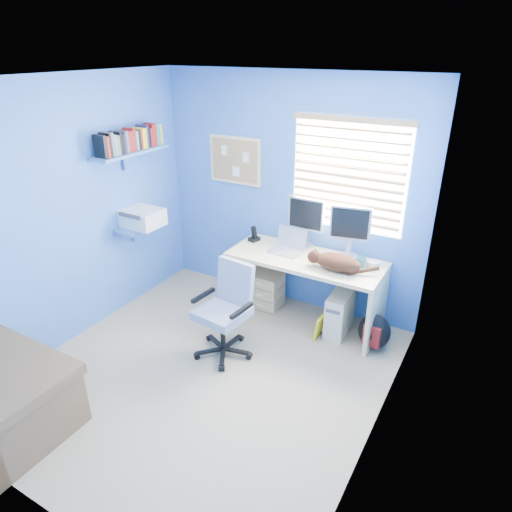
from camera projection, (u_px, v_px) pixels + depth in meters
The scene contains 22 objects.
floor at pixel (206, 374), 4.13m from camera, with size 3.00×3.20×0.00m, color tan.
ceiling at pixel (189, 79), 3.08m from camera, with size 3.00×3.20×0.00m, color white.
wall_back at pixel (288, 195), 4.86m from camera, with size 3.00×0.01×2.50m, color #3E67C7.
wall_front at pixel (14, 357), 2.35m from camera, with size 3.00×0.01×2.50m, color #3E67C7.
wall_left at pixel (69, 216), 4.28m from camera, with size 0.01×3.20×2.50m, color #3E67C7.
wall_right at pixel (388, 295), 2.93m from camera, with size 0.01×3.20×2.50m, color #3E67C7.
desk at pixel (304, 290), 4.79m from camera, with size 1.59×0.65×0.74m, color beige.
laptop at pixel (286, 242), 4.72m from camera, with size 0.33×0.26×0.22m, color silver.
monitor_left at pixel (306, 223), 4.79m from camera, with size 0.40×0.12×0.54m, color silver.
monitor_right at pixel (350, 232), 4.55m from camera, with size 0.40×0.12×0.54m, color silver.
phone at pixel (254, 234), 5.00m from camera, with size 0.09×0.11×0.17m, color black.
mug at pixel (361, 262), 4.43m from camera, with size 0.10×0.09×0.10m, color #2D7B76.
cd_spindle at pixel (373, 264), 4.42m from camera, with size 0.13×0.13×0.07m, color silver.
cat at pixel (338, 262), 4.35m from camera, with size 0.45×0.24×0.16m, color black.
tower_pc at pixel (340, 313), 4.65m from camera, with size 0.19×0.44×0.45m, color beige.
drawer_boxes at pixel (266, 289), 5.14m from camera, with size 0.35×0.28×0.41m, color #D0B57C.
yellow_book at pixel (319, 327), 4.60m from camera, with size 0.03×0.17×0.24m, color yellow.
backpack at pixel (374, 331), 4.42m from camera, with size 0.31×0.24×0.37m, color black.
office_chair at pixel (226, 321), 4.30m from camera, with size 0.58×0.58×0.90m.
window_blinds at pixel (348, 176), 4.42m from camera, with size 1.15×0.05×1.10m.
corkboard at pixel (235, 160), 5.01m from camera, with size 0.64×0.02×0.52m.
wall_shelves at pixel (135, 180), 4.73m from camera, with size 0.42×0.90×1.05m.
Camera 1 is at (2.03, -2.63, 2.72)m, focal length 32.00 mm.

